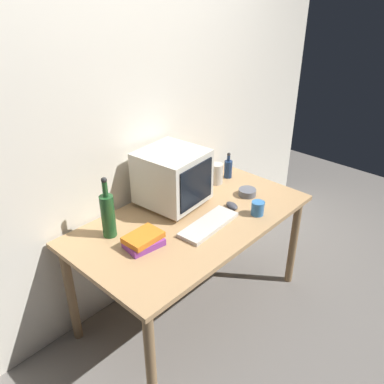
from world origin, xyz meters
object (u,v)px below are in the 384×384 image
mug (258,208)px  metal_canister (217,174)px  bottle_short (228,168)px  book_stack (144,241)px  computer_mouse (232,206)px  cd_spindle (247,192)px  crt_monitor (172,177)px  bottle_tall (108,214)px  keyboard (209,225)px

mug → metal_canister: metal_canister is taller
bottle_short → mug: (-0.29, -0.46, -0.03)m
book_stack → bottle_short: bearing=10.8°
mug → metal_canister: (0.16, 0.46, 0.03)m
computer_mouse → cd_spindle: bearing=26.6°
bottle_short → metal_canister: bearing=179.4°
mug → crt_monitor: bearing=118.8°
bottle_tall → book_stack: bottle_tall is taller
keyboard → bottle_tall: bearing=138.1°
crt_monitor → cd_spindle: 0.54m
keyboard → cd_spindle: size_ratio=3.50×
computer_mouse → bottle_short: bottle_short is taller
bottle_tall → cd_spindle: 0.99m
keyboard → book_stack: book_stack is taller
bottle_short → cd_spindle: bearing=-115.5°
bottle_tall → cd_spindle: bearing=-18.2°
book_stack → computer_mouse: bearing=-9.5°
crt_monitor → bottle_tall: 0.51m
book_stack → metal_canister: size_ratio=1.49×
computer_mouse → mug: mug is taller
bottle_short → mug: size_ratio=1.64×
mug → cd_spindle: size_ratio=1.00×
bottle_short → metal_canister: size_ratio=1.31×
keyboard → bottle_tall: (-0.46, 0.36, 0.13)m
computer_mouse → mug: bearing=-53.9°
book_stack → metal_canister: metal_canister is taller
keyboard → cd_spindle: bearing=3.1°
mug → book_stack: bearing=158.9°
bottle_tall → crt_monitor: bearing=-1.4°
keyboard → mug: bearing=-27.3°
crt_monitor → book_stack: 0.51m
cd_spindle → keyboard: bearing=-173.2°
book_stack → cd_spindle: 0.87m
computer_mouse → bottle_tall: bearing=173.8°
crt_monitor → computer_mouse: crt_monitor is taller
book_stack → metal_canister: (0.86, 0.19, 0.04)m
metal_canister → bottle_short: bearing=-0.6°
computer_mouse → bottle_short: 0.45m
keyboard → bottle_short: bearing=24.9°
bottle_tall → mug: 0.92m
bottle_tall → metal_canister: 0.93m
computer_mouse → book_stack: size_ratio=0.45×
computer_mouse → book_stack: 0.67m
crt_monitor → metal_canister: crt_monitor is taller
computer_mouse → metal_canister: bearing=74.1°
cd_spindle → crt_monitor: bearing=145.4°
book_stack → mug: 0.76m
keyboard → bottle_tall: 0.60m
computer_mouse → bottle_tall: (-0.72, 0.33, 0.12)m
mug → cd_spindle: bearing=50.8°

